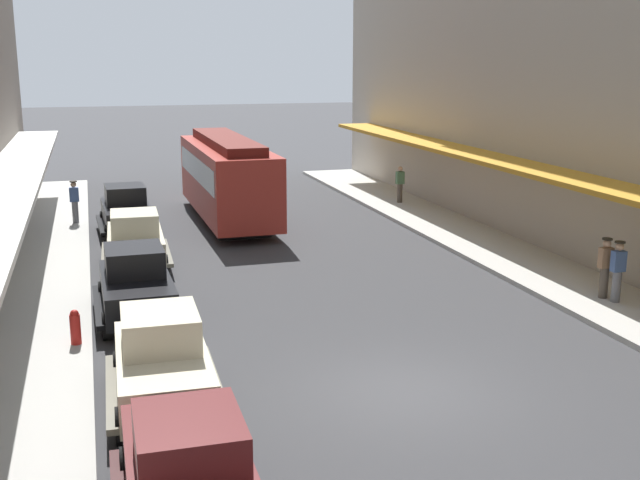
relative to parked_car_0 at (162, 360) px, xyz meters
name	(u,v)px	position (x,y,z in m)	size (l,w,h in m)	color
ground_plane	(404,391)	(4.70, -0.69, -0.94)	(200.00, 200.00, 0.00)	#38383A
sidewalk_left	(6,437)	(-2.80, -0.69, -0.87)	(3.00, 60.00, 0.15)	#B7B5AD
parked_car_0	(162,360)	(0.00, 0.00, 0.00)	(2.22, 4.29, 1.84)	beige
parked_car_1	(136,283)	(-0.15, 5.50, 0.00)	(2.19, 4.28, 1.84)	black
parked_car_2	(189,470)	(-0.03, -4.29, 0.00)	(2.17, 4.27, 1.84)	#591919
parked_car_3	(135,239)	(0.14, 10.70, 0.00)	(2.25, 4.30, 1.84)	beige
parked_car_4	(126,210)	(0.12, 15.81, 0.00)	(2.26, 4.30, 1.84)	black
streetcar	(227,175)	(4.24, 17.13, 0.96)	(2.61, 9.62, 3.46)	#A52D23
fire_hydrant	(75,327)	(-1.65, 3.57, -0.38)	(0.24, 0.24, 0.82)	#B21E19
pedestrian_0	(618,271)	(12.26, 2.82, 0.07)	(0.36, 0.28, 1.67)	slate
pedestrian_1	(75,201)	(-1.78, 17.83, 0.07)	(0.36, 0.28, 1.67)	slate
pedestrian_2	(605,267)	(12.17, 3.23, 0.07)	(0.36, 0.28, 1.67)	#4C4238
pedestrian_3	(400,184)	(12.30, 18.36, 0.05)	(0.36, 0.24, 1.64)	#4C4238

